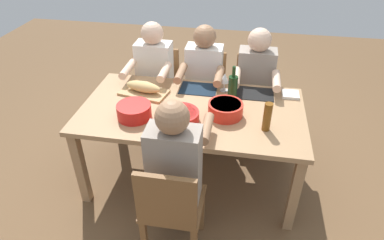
{
  "coord_description": "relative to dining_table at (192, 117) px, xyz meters",
  "views": [
    {
      "loc": [
        0.39,
        -2.24,
        2.18
      ],
      "look_at": [
        0.0,
        0.0,
        0.63
      ],
      "focal_mm": 31.56,
      "sensor_mm": 36.0,
      "label": 1
    }
  ],
  "objects": [
    {
      "name": "ground_plane",
      "position": [
        0.0,
        0.0,
        -0.66
      ],
      "size": [
        8.0,
        8.0,
        0.0
      ],
      "primitive_type": "plane",
      "color": "brown"
    },
    {
      "name": "dining_table",
      "position": [
        0.0,
        0.0,
        0.0
      ],
      "size": [
        1.78,
        0.97,
        0.74
      ],
      "color": "#A87F56",
      "rests_on": "ground_plane"
    },
    {
      "name": "chair_far_center",
      "position": [
        0.0,
        0.81,
        -0.18
      ],
      "size": [
        0.4,
        0.4,
        0.85
      ],
      "color": "brown",
      "rests_on": "ground_plane"
    },
    {
      "name": "diner_far_center",
      "position": [
        -0.0,
        0.62,
        0.04
      ],
      "size": [
        0.41,
        0.53,
        1.2
      ],
      "color": "#2D2D38",
      "rests_on": "ground_plane"
    },
    {
      "name": "chair_far_left",
      "position": [
        -0.49,
        0.81,
        -0.18
      ],
      "size": [
        0.4,
        0.4,
        0.85
      ],
      "color": "brown",
      "rests_on": "ground_plane"
    },
    {
      "name": "diner_far_left",
      "position": [
        -0.49,
        0.62,
        0.04
      ],
      "size": [
        0.41,
        0.53,
        1.2
      ],
      "color": "#2D2D38",
      "rests_on": "ground_plane"
    },
    {
      "name": "chair_near_center",
      "position": [
        0.0,
        -0.81,
        -0.18
      ],
      "size": [
        0.4,
        0.4,
        0.85
      ],
      "color": "brown",
      "rests_on": "ground_plane"
    },
    {
      "name": "diner_near_center",
      "position": [
        0.0,
        -0.62,
        0.04
      ],
      "size": [
        0.41,
        0.53,
        1.2
      ],
      "color": "#2D2D38",
      "rests_on": "ground_plane"
    },
    {
      "name": "chair_far_right",
      "position": [
        0.49,
        0.81,
        -0.18
      ],
      "size": [
        0.4,
        0.4,
        0.85
      ],
      "color": "brown",
      "rests_on": "ground_plane"
    },
    {
      "name": "diner_far_right",
      "position": [
        0.49,
        0.62,
        0.04
      ],
      "size": [
        0.41,
        0.53,
        1.2
      ],
      "color": "#2D2D38",
      "rests_on": "ground_plane"
    },
    {
      "name": "serving_bowl_pasta",
      "position": [
        -0.41,
        -0.2,
        0.14
      ],
      "size": [
        0.26,
        0.26,
        0.11
      ],
      "color": "red",
      "rests_on": "dining_table"
    },
    {
      "name": "serving_bowl_greens",
      "position": [
        0.27,
        -0.05,
        0.14
      ],
      "size": [
        0.27,
        0.27,
        0.11
      ],
      "color": "red",
      "rests_on": "dining_table"
    },
    {
      "name": "serving_bowl_salad",
      "position": [
        -0.06,
        -0.18,
        0.12
      ],
      "size": [
        0.28,
        0.28,
        0.08
      ],
      "color": "red",
      "rests_on": "dining_table"
    },
    {
      "name": "cutting_board",
      "position": [
        -0.45,
        0.17,
        0.09
      ],
      "size": [
        0.44,
        0.3,
        0.02
      ],
      "primitive_type": "cube",
      "rotation": [
        0.0,
        0.0,
        -0.2
      ],
      "color": "tan",
      "rests_on": "dining_table"
    },
    {
      "name": "bread_loaf",
      "position": [
        -0.45,
        0.17,
        0.15
      ],
      "size": [
        0.34,
        0.17,
        0.09
      ],
      "primitive_type": "ellipsoid",
      "rotation": [
        0.0,
        0.0,
        -0.2
      ],
      "color": "tan",
      "rests_on": "cutting_board"
    },
    {
      "name": "wine_bottle",
      "position": [
        0.3,
        0.22,
        0.19
      ],
      "size": [
        0.08,
        0.08,
        0.29
      ],
      "color": "#193819",
      "rests_on": "dining_table"
    },
    {
      "name": "beer_bottle",
      "position": [
        0.58,
        -0.19,
        0.19
      ],
      "size": [
        0.06,
        0.06,
        0.22
      ],
      "primitive_type": "cylinder",
      "color": "brown",
      "rests_on": "dining_table"
    },
    {
      "name": "wine_glass",
      "position": [
        0.22,
        0.34,
        0.2
      ],
      "size": [
        0.08,
        0.08,
        0.17
      ],
      "color": "silver",
      "rests_on": "dining_table"
    },
    {
      "name": "placemat_far_center",
      "position": [
        0.0,
        0.32,
        0.08
      ],
      "size": [
        0.32,
        0.23,
        0.01
      ],
      "primitive_type": "cube",
      "color": "#142333",
      "rests_on": "dining_table"
    },
    {
      "name": "placemat_far_right",
      "position": [
        0.49,
        0.32,
        0.08
      ],
      "size": [
        0.32,
        0.23,
        0.01
      ],
      "primitive_type": "cube",
      "color": "black",
      "rests_on": "dining_table"
    },
    {
      "name": "napkin_stack",
      "position": [
        0.79,
        0.35,
        0.09
      ],
      "size": [
        0.14,
        0.14,
        0.02
      ],
      "primitive_type": "cube",
      "rotation": [
        0.0,
        0.0,
        0.0
      ],
      "color": "white",
      "rests_on": "dining_table"
    }
  ]
}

